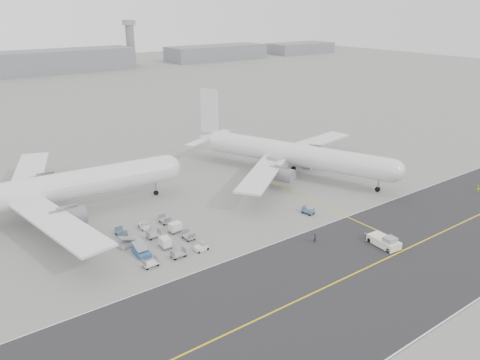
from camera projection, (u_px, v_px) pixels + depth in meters
ground at (222, 255)px, 83.00m from camera, size 700.00×700.00×0.00m
taxiway at (314, 292)px, 72.16m from camera, size 220.00×59.00×0.03m
horizon_buildings at (32, 74)px, 296.20m from camera, size 520.00×28.00×28.00m
control_tower at (130, 42)px, 332.78m from camera, size 7.00×7.00×31.25m
airliner_a at (40, 191)px, 94.85m from camera, size 61.90×61.02×21.35m
airliner_b at (290, 153)px, 120.04m from camera, size 53.90×55.08×20.05m
pushback_tug at (385, 241)px, 85.74m from camera, size 3.37×7.96×2.25m
jet_bridge at (292, 158)px, 121.37m from camera, size 15.88×4.30×5.94m
gse_cluster at (160, 243)px, 87.29m from camera, size 18.35×22.18×2.00m
stray_dolly at (308, 214)px, 99.30m from camera, size 1.91×2.73×1.56m
ground_crew_a at (315, 238)px, 87.03m from camera, size 0.78×0.64×1.82m
ground_crew_b at (478, 189)px, 110.37m from camera, size 0.91×0.76×1.71m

